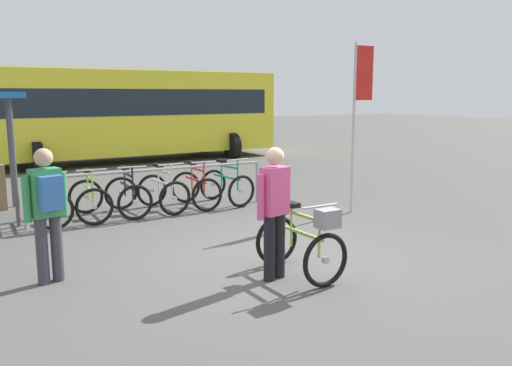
# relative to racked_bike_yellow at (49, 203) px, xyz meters

# --- Properties ---
(ground_plane) EXTENTS (80.00, 80.00, 0.00)m
(ground_plane) POSITION_rel_racked_bike_yellow_xyz_m (2.44, -3.69, -0.37)
(ground_plane) COLOR #514F4C
(bike_rack_rail) EXTENTS (4.61, 0.13, 0.88)m
(bike_rack_rail) POSITION_rel_racked_bike_yellow_xyz_m (1.86, -0.15, 0.33)
(bike_rack_rail) COLOR #99999E
(bike_rack_rail) RESTS_ON ground
(racked_bike_yellow) EXTENTS (0.67, 1.09, 0.97)m
(racked_bike_yellow) POSITION_rel_racked_bike_yellow_xyz_m (0.00, 0.00, 0.00)
(racked_bike_yellow) COLOR black
(racked_bike_yellow) RESTS_ON ground
(racked_bike_lime) EXTENTS (0.72, 1.13, 0.97)m
(racked_bike_lime) POSITION_rel_racked_bike_yellow_xyz_m (0.70, 0.01, -0.00)
(racked_bike_lime) COLOR black
(racked_bike_lime) RESTS_ON ground
(racked_bike_black) EXTENTS (0.68, 1.12, 0.98)m
(racked_bike_black) POSITION_rel_racked_bike_yellow_xyz_m (1.40, 0.02, -0.00)
(racked_bike_black) COLOR black
(racked_bike_black) RESTS_ON ground
(racked_bike_white) EXTENTS (0.78, 1.17, 0.97)m
(racked_bike_white) POSITION_rel_racked_bike_yellow_xyz_m (2.10, 0.03, -0.00)
(racked_bike_white) COLOR black
(racked_bike_white) RESTS_ON ground
(racked_bike_red) EXTENTS (0.70, 1.12, 0.97)m
(racked_bike_red) POSITION_rel_racked_bike_yellow_xyz_m (2.80, 0.04, -0.00)
(racked_bike_red) COLOR black
(racked_bike_red) RESTS_ON ground
(racked_bike_teal) EXTENTS (0.83, 1.20, 0.97)m
(racked_bike_teal) POSITION_rel_racked_bike_yellow_xyz_m (3.50, 0.06, 0.00)
(racked_bike_teal) COLOR black
(racked_bike_teal) RESTS_ON ground
(featured_bicycle) EXTENTS (0.71, 1.19, 0.97)m
(featured_bicycle) POSITION_rel_racked_bike_yellow_xyz_m (2.36, -4.45, 0.08)
(featured_bicycle) COLOR black
(featured_bicycle) RESTS_ON ground
(person_with_featured_bike) EXTENTS (0.51, 0.28, 1.64)m
(person_with_featured_bike) POSITION_rel_racked_bike_yellow_xyz_m (2.01, -4.32, 0.54)
(person_with_featured_bike) COLOR black
(person_with_featured_bike) RESTS_ON ground
(pedestrian_with_backpack) EXTENTS (0.52, 0.39, 1.64)m
(pedestrian_with_backpack) POSITION_rel_racked_bike_yellow_xyz_m (-0.42, -3.12, 0.57)
(pedestrian_with_backpack) COLOR #383842
(pedestrian_with_backpack) RESTS_ON ground
(bus_distant) EXTENTS (10.10, 3.71, 3.08)m
(bus_distant) POSITION_rel_racked_bike_yellow_xyz_m (3.80, 8.05, 1.37)
(bus_distant) COLOR yellow
(bus_distant) RESTS_ON ground
(banner_flag) EXTENTS (0.45, 0.05, 3.20)m
(banner_flag) POSITION_rel_racked_bike_yellow_xyz_m (5.34, -1.90, 1.86)
(banner_flag) COLOR #B2B2B7
(banner_flag) RESTS_ON ground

